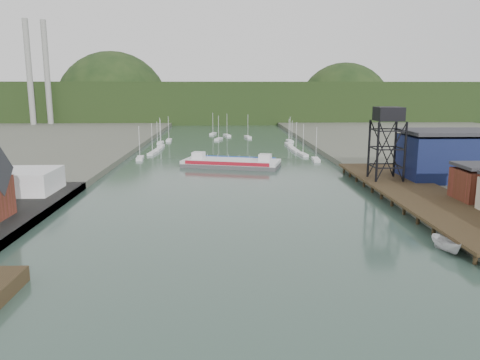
{
  "coord_description": "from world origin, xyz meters",
  "views": [
    {
      "loc": [
        -1.17,
        -43.54,
        22.16
      ],
      "look_at": [
        2.17,
        48.68,
        4.0
      ],
      "focal_mm": 35.0,
      "sensor_mm": 36.0,
      "label": 1
    }
  ],
  "objects": [
    {
      "name": "motorboat",
      "position": [
        29.39,
        16.54,
        1.07
      ],
      "size": [
        3.34,
        5.86,
        2.13
      ],
      "primitive_type": "imported",
      "rotation": [
        0.0,
        0.0,
        0.24
      ],
      "color": "silver",
      "rests_on": "ground"
    },
    {
      "name": "distant_hills",
      "position": [
        -3.98,
        301.35,
        10.38
      ],
      "size": [
        500.0,
        120.0,
        80.0
      ],
      "color": "black",
      "rests_on": "ground"
    },
    {
      "name": "east_pier",
      "position": [
        37.0,
        45.0,
        1.9
      ],
      "size": [
        14.0,
        70.0,
        2.45
      ],
      "color": "black",
      "rests_on": "ground"
    },
    {
      "name": "white_shed",
      "position": [
        -44.0,
        50.0,
        3.85
      ],
      "size": [
        18.0,
        12.0,
        4.5
      ],
      "primitive_type": "cube",
      "color": "silver",
      "rests_on": "west_quay"
    },
    {
      "name": "lift_tower",
      "position": [
        35.0,
        58.0,
        15.65
      ],
      "size": [
        6.5,
        6.5,
        16.0
      ],
      "color": "black",
      "rests_on": "east_pier"
    },
    {
      "name": "smokestacks",
      "position": [
        -106.0,
        232.5,
        30.0
      ],
      "size": [
        11.2,
        8.2,
        60.0
      ],
      "color": "gray",
      "rests_on": "ground"
    },
    {
      "name": "marina_sailboats",
      "position": [
        0.08,
        138.46,
        0.35
      ],
      "size": [
        57.71,
        92.65,
        0.9
      ],
      "color": "silver",
      "rests_on": "ground"
    },
    {
      "name": "blue_shed",
      "position": [
        50.0,
        60.0,
        7.06
      ],
      "size": [
        20.5,
        14.5,
        11.3
      ],
      "color": "#0B1532",
      "rests_on": "east_land"
    },
    {
      "name": "ground",
      "position": [
        0.0,
        0.0,
        0.0
      ],
      "size": [
        600.0,
        600.0,
        0.0
      ],
      "primitive_type": "plane",
      "color": "#2B4337",
      "rests_on": "ground"
    },
    {
      "name": "chain_ferry",
      "position": [
        1.1,
        89.0,
        1.13
      ],
      "size": [
        29.16,
        17.62,
        3.93
      ],
      "rotation": [
        0.0,
        0.0,
        -0.26
      ],
      "color": "#4A4A4C",
      "rests_on": "ground"
    }
  ]
}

